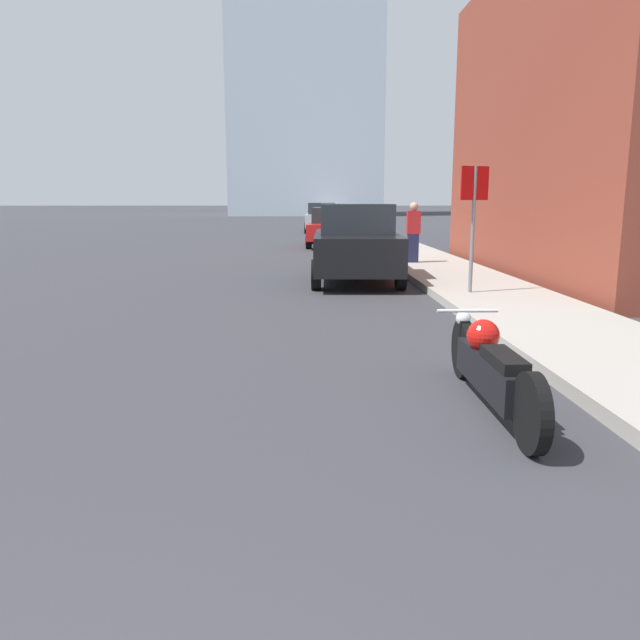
{
  "coord_description": "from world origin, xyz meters",
  "views": [
    {
      "loc": [
        1.11,
        -0.36,
        1.84
      ],
      "look_at": [
        1.33,
        6.24,
        0.56
      ],
      "focal_mm": 35.0,
      "sensor_mm": 36.0,
      "label": 1
    }
  ],
  "objects_px": {
    "parked_car_silver": "(322,218)",
    "parked_car_red": "(331,227)",
    "motorcycle": "(490,367)",
    "pedestrian": "(413,232)",
    "parked_car_black": "(356,244)",
    "stop_sign": "(474,207)"
  },
  "relations": [
    {
      "from": "motorcycle",
      "to": "parked_car_silver",
      "type": "distance_m",
      "value": 30.45
    },
    {
      "from": "parked_car_red",
      "to": "stop_sign",
      "type": "xyz_separation_m",
      "value": [
        1.89,
        -13.71,
        0.93
      ]
    },
    {
      "from": "parked_car_red",
      "to": "parked_car_silver",
      "type": "bearing_deg",
      "value": 95.25
    },
    {
      "from": "parked_car_black",
      "to": "parked_car_silver",
      "type": "xyz_separation_m",
      "value": [
        0.01,
        21.77,
        -0.04
      ]
    },
    {
      "from": "parked_car_black",
      "to": "stop_sign",
      "type": "relative_size",
      "value": 1.79
    },
    {
      "from": "motorcycle",
      "to": "parked_car_red",
      "type": "distance_m",
      "value": 19.78
    },
    {
      "from": "parked_car_silver",
      "to": "pedestrian",
      "type": "distance_m",
      "value": 18.86
    },
    {
      "from": "motorcycle",
      "to": "pedestrian",
      "type": "bearing_deg",
      "value": 83.64
    },
    {
      "from": "parked_car_red",
      "to": "pedestrian",
      "type": "xyz_separation_m",
      "value": [
        1.83,
        -8.09,
        0.2
      ]
    },
    {
      "from": "parked_car_silver",
      "to": "parked_car_red",
      "type": "bearing_deg",
      "value": -87.61
    },
    {
      "from": "motorcycle",
      "to": "parked_car_silver",
      "type": "relative_size",
      "value": 0.62
    },
    {
      "from": "parked_car_silver",
      "to": "stop_sign",
      "type": "distance_m",
      "value": 24.47
    },
    {
      "from": "parked_car_black",
      "to": "parked_car_red",
      "type": "distance_m",
      "value": 11.1
    },
    {
      "from": "parked_car_silver",
      "to": "stop_sign",
      "type": "xyz_separation_m",
      "value": [
        1.88,
        -24.38,
        0.88
      ]
    },
    {
      "from": "parked_car_red",
      "to": "pedestrian",
      "type": "height_order",
      "value": "pedestrian"
    },
    {
      "from": "parked_car_black",
      "to": "parked_car_red",
      "type": "relative_size",
      "value": 0.88
    },
    {
      "from": "motorcycle",
      "to": "pedestrian",
      "type": "relative_size",
      "value": 1.62
    },
    {
      "from": "motorcycle",
      "to": "parked_car_red",
      "type": "xyz_separation_m",
      "value": [
        -0.42,
        19.77,
        0.41
      ]
    },
    {
      "from": "stop_sign",
      "to": "parked_car_red",
      "type": "bearing_deg",
      "value": 97.87
    },
    {
      "from": "pedestrian",
      "to": "motorcycle",
      "type": "bearing_deg",
      "value": -96.87
    },
    {
      "from": "parked_car_red",
      "to": "stop_sign",
      "type": "bearing_deg",
      "value": -76.83
    },
    {
      "from": "parked_car_black",
      "to": "pedestrian",
      "type": "height_order",
      "value": "pedestrian"
    }
  ]
}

